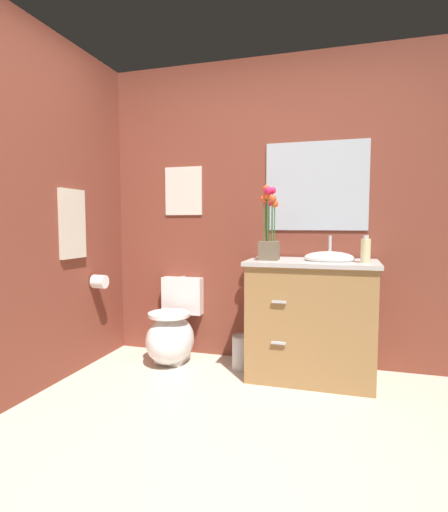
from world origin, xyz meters
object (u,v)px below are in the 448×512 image
soap_bottle (366,250)px  wall_mirror (316,186)px  toilet (172,333)px  trash_bin (243,352)px  wall_poster (183,191)px  toilet_paper_roll (100,282)px  flower_vase (269,232)px  hanging_towel (73,224)px  vanity_cabinet (311,318)px

soap_bottle → wall_mirror: size_ratio=0.24×
toilet → trash_bin: 0.62m
wall_poster → toilet_paper_roll: bearing=-140.1°
flower_vase → trash_bin: flower_vase is taller
soap_bottle → toilet_paper_roll: (-2.05, -0.09, -0.29)m
trash_bin → wall_mirror: 1.44m
toilet → flower_vase: size_ratio=1.24×
wall_poster → hanging_towel: size_ratio=0.80×
wall_poster → soap_bottle: bearing=-13.9°
toilet → wall_mirror: wall_mirror is taller
toilet → soap_bottle: 1.67m
toilet_paper_roll → flower_vase: bearing=5.0°
wall_mirror → soap_bottle: bearing=-45.4°
trash_bin → soap_bottle: bearing=-6.4°
flower_vase → wall_mirror: bearing=47.9°
flower_vase → trash_bin: (-0.21, 0.07, -0.96)m
toilet → trash_bin: (0.61, -0.00, -0.11)m
trash_bin → hanging_towel: (-1.22, -0.44, 1.01)m
trash_bin → wall_mirror: wall_mirror is taller
wall_mirror → toilet_paper_roll: 1.91m
trash_bin → toilet_paper_roll: (-1.16, -0.19, 0.54)m
wall_poster → wall_mirror: 1.13m
flower_vase → hanging_towel: (-1.43, -0.37, 0.06)m
toilet → toilet_paper_roll: toilet_paper_roll is taller
wall_mirror → toilet_paper_roll: (-1.69, -0.46, -0.77)m
flower_vase → wall_poster: wall_poster is taller
toilet → wall_poster: (-0.00, 0.27, 1.19)m
trash_bin → wall_mirror: bearing=27.4°
trash_bin → toilet_paper_roll: toilet_paper_roll is taller
wall_mirror → hanging_towel: 1.91m
wall_poster → vanity_cabinet: bearing=-14.5°
vanity_cabinet → wall_mirror: bearing=90.5°
hanging_towel → toilet_paper_roll: size_ratio=4.73×
soap_bottle → wall_mirror: (-0.37, 0.37, 0.48)m
wall_mirror → toilet: bearing=-166.7°
wall_mirror → toilet_paper_roll: size_ratio=7.27×
soap_bottle → wall_poster: 1.61m
toilet → wall_poster: size_ratio=1.66×
toilet → wall_poster: bearing=90.0°
wall_poster → wall_mirror: wall_mirror is taller
vanity_cabinet → wall_mirror: (-0.00, 0.29, 1.00)m
flower_vase → wall_poster: size_ratio=1.34×
toilet → wall_mirror: (1.13, 0.27, 1.21)m
hanging_towel → wall_poster: bearing=49.5°
wall_mirror → toilet_paper_roll: bearing=-164.6°
hanging_towel → toilet: bearing=36.2°
vanity_cabinet → trash_bin: vanity_cabinet is taller
trash_bin → wall_poster: 1.46m
soap_bottle → wall_mirror: wall_mirror is taller
trash_bin → hanging_towel: size_ratio=0.52×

